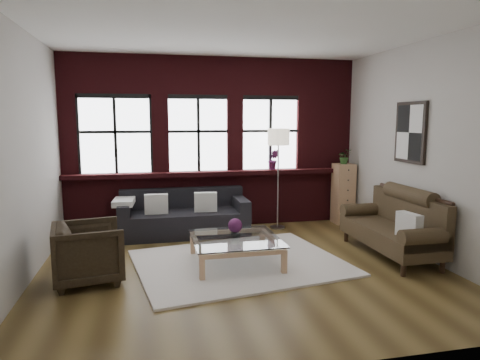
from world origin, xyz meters
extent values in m
plane|color=#513E1E|center=(0.00, 0.00, 0.00)|extent=(5.50, 5.50, 0.00)
plane|color=white|center=(0.00, 0.00, 3.20)|extent=(5.50, 5.50, 0.00)
plane|color=#B3AFA7|center=(0.00, 2.50, 1.60)|extent=(5.50, 0.00, 5.50)
plane|color=#B3AFA7|center=(0.00, -2.50, 1.60)|extent=(5.50, 0.00, 5.50)
plane|color=#B3AFA7|center=(-2.75, 0.00, 1.60)|extent=(0.00, 5.00, 5.00)
plane|color=#B3AFA7|center=(2.75, 0.00, 1.60)|extent=(0.00, 5.00, 5.00)
cube|color=#420F13|center=(0.00, 2.35, 1.04)|extent=(5.50, 0.30, 0.08)
cube|color=silver|center=(0.00, 0.17, 0.02)|extent=(3.16, 2.66, 0.03)
cube|color=silver|center=(-1.12, 1.80, 0.60)|extent=(0.40, 0.15, 0.34)
cube|color=silver|center=(-0.26, 1.80, 0.60)|extent=(0.41, 0.19, 0.34)
cube|color=silver|center=(2.22, -0.53, 0.62)|extent=(0.20, 0.40, 0.34)
imported|color=black|center=(-2.01, -0.08, 0.38)|extent=(0.97, 0.95, 0.76)
imported|color=#B2B2B2|center=(-0.07, 0.15, 0.46)|extent=(0.16, 0.16, 0.14)
sphere|color=#581E4E|center=(-0.07, 0.15, 0.57)|extent=(0.20, 0.20, 0.20)
cube|color=tan|center=(2.52, 2.11, 0.59)|extent=(0.36, 0.36, 1.18)
imported|color=#2D5923|center=(2.52, 2.11, 1.33)|extent=(0.27, 0.23, 0.29)
imported|color=#581E4E|center=(1.14, 2.32, 1.27)|extent=(0.26, 0.24, 0.39)
camera|label=1|loc=(-1.25, -5.59, 2.06)|focal=32.00mm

